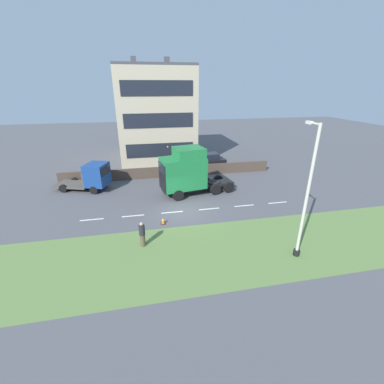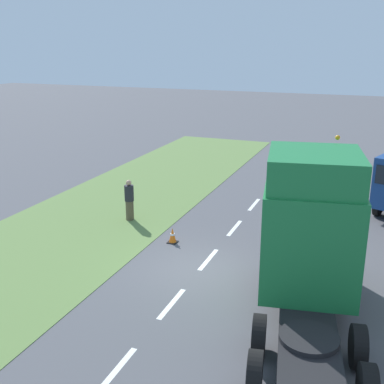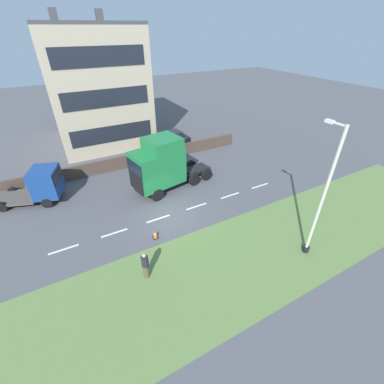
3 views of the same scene
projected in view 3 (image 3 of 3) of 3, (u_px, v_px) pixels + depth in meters
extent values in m
plane|color=#515156|center=(170.00, 215.00, 19.06)|extent=(120.00, 120.00, 0.00)
cube|color=#607F42|center=(213.00, 272.00, 14.63)|extent=(7.00, 44.00, 0.01)
cube|color=white|center=(260.00, 186.00, 22.54)|extent=(0.16, 1.80, 0.00)
cube|color=white|center=(230.00, 195.00, 21.26)|extent=(0.16, 1.80, 0.00)
cube|color=white|center=(196.00, 206.00, 19.98)|extent=(0.16, 1.80, 0.00)
cube|color=white|center=(158.00, 219.00, 18.70)|extent=(0.16, 1.80, 0.00)
cube|color=white|center=(114.00, 233.00, 17.42)|extent=(0.16, 1.80, 0.00)
cube|color=white|center=(64.00, 249.00, 16.14)|extent=(0.16, 1.80, 0.00)
cube|color=#4C3D33|center=(132.00, 161.00, 25.35)|extent=(0.25, 24.00, 1.25)
cube|color=#C1B293|center=(95.00, 88.00, 28.74)|extent=(10.74, 9.70, 11.90)
cube|color=#1E232D|center=(113.00, 134.00, 26.70)|extent=(0.08, 8.25, 1.67)
cube|color=#1E232D|center=(107.00, 98.00, 24.76)|extent=(0.08, 8.25, 1.67)
cube|color=#1E232D|center=(99.00, 56.00, 22.81)|extent=(0.08, 8.25, 1.67)
cube|color=#47474C|center=(83.00, 23.00, 25.42)|extent=(10.74, 9.70, 0.30)
cube|color=#47474C|center=(53.00, 14.00, 24.86)|extent=(0.70, 0.70, 1.10)
cube|color=#47474C|center=(99.00, 15.00, 26.60)|extent=(0.70, 0.70, 1.10)
cube|color=black|center=(175.00, 178.00, 22.40)|extent=(2.63, 7.37, 0.24)
cube|color=#1E7A3D|center=(158.00, 167.00, 20.70)|extent=(3.15, 4.36, 2.89)
cube|color=black|center=(136.00, 182.00, 19.98)|extent=(2.09, 0.43, 1.62)
cube|color=black|center=(134.00, 167.00, 19.29)|extent=(2.21, 0.46, 0.92)
cube|color=#1E7A3D|center=(162.00, 143.00, 19.98)|extent=(2.78, 2.97, 0.90)
sphere|color=orange|center=(137.00, 140.00, 19.20)|extent=(0.14, 0.14, 0.14)
cylinder|color=black|center=(189.00, 170.00, 23.16)|extent=(1.59, 1.59, 0.12)
cylinder|color=black|center=(157.00, 195.00, 20.41)|extent=(0.50, 1.08, 1.04)
cylinder|color=black|center=(143.00, 183.00, 21.90)|extent=(0.50, 1.08, 1.04)
cylinder|color=black|center=(194.00, 180.00, 22.40)|extent=(0.50, 1.08, 1.04)
cylinder|color=black|center=(179.00, 170.00, 23.90)|extent=(0.50, 1.08, 1.04)
cylinder|color=black|center=(207.00, 175.00, 23.16)|extent=(0.50, 1.08, 1.04)
cylinder|color=black|center=(191.00, 166.00, 24.66)|extent=(0.50, 1.08, 1.04)
cube|color=navy|center=(46.00, 182.00, 19.86)|extent=(2.75, 2.51, 2.17)
cube|color=black|center=(58.00, 176.00, 19.76)|extent=(1.89, 0.69, 0.78)
cube|color=#4C4742|center=(15.00, 198.00, 20.13)|extent=(3.27, 4.02, 0.18)
cube|color=#4C4742|center=(34.00, 187.00, 19.90)|extent=(2.17, 0.83, 1.52)
cylinder|color=black|center=(55.00, 189.00, 21.42)|extent=(0.49, 0.83, 0.80)
cylinder|color=black|center=(47.00, 203.00, 19.68)|extent=(0.49, 0.83, 0.80)
cylinder|color=black|center=(13.00, 192.00, 20.98)|extent=(0.49, 0.83, 0.80)
cylinder|color=black|center=(2.00, 207.00, 19.24)|extent=(0.49, 0.83, 0.80)
cube|color=black|center=(170.00, 144.00, 28.51)|extent=(2.22, 4.58, 1.09)
cube|color=black|center=(170.00, 136.00, 28.07)|extent=(1.77, 2.57, 0.72)
cylinder|color=black|center=(162.00, 153.00, 27.50)|extent=(0.25, 0.65, 0.64)
cylinder|color=black|center=(155.00, 148.00, 28.72)|extent=(0.25, 0.65, 0.64)
cylinder|color=black|center=(185.00, 147.00, 28.84)|extent=(0.25, 0.65, 0.64)
cylinder|color=black|center=(177.00, 142.00, 30.06)|extent=(0.25, 0.65, 0.64)
cylinder|color=black|center=(306.00, 249.00, 15.90)|extent=(0.39, 0.39, 0.40)
cylinder|color=beige|center=(323.00, 198.00, 13.81)|extent=(0.18, 0.18, 8.06)
cylinder|color=beige|center=(338.00, 124.00, 12.00)|extent=(0.90, 0.13, 0.13)
cube|color=silver|center=(330.00, 121.00, 12.33)|extent=(0.44, 0.20, 0.16)
cylinder|color=brown|center=(146.00, 271.00, 14.19)|extent=(0.34, 0.34, 0.86)
cylinder|color=#26262D|center=(145.00, 261.00, 13.77)|extent=(0.39, 0.39, 0.68)
sphere|color=tan|center=(144.00, 255.00, 13.52)|extent=(0.23, 0.23, 0.23)
cube|color=black|center=(156.00, 238.00, 17.02)|extent=(0.36, 0.36, 0.03)
cone|color=orange|center=(155.00, 234.00, 16.86)|extent=(0.28, 0.28, 0.55)
cylinder|color=white|center=(155.00, 234.00, 16.85)|extent=(0.17, 0.17, 0.07)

